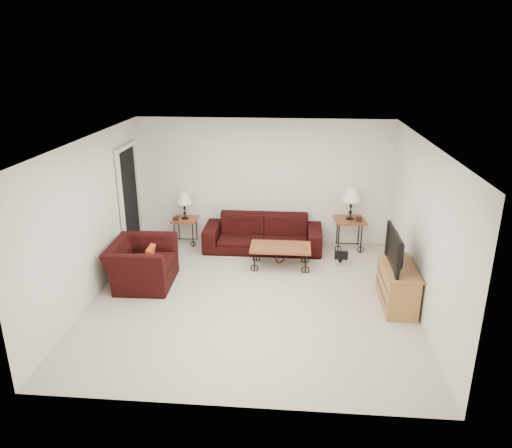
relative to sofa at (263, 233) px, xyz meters
The scene contains 20 objects.
ground 2.05m from the sofa, 90.67° to the right, with size 5.00×5.00×0.00m, color beige.
wall_back 1.03m from the sofa, 92.80° to the left, with size 5.00×0.02×2.50m, color white.
wall_front 4.61m from the sofa, 90.30° to the right, with size 5.00×0.02×2.50m, color white.
wall_left 3.36m from the sofa, 141.32° to the right, with size 0.02×5.00×2.50m, color white.
wall_right 3.32m from the sofa, 39.20° to the right, with size 0.02×5.00×2.50m, color white.
ceiling 2.96m from the sofa, 90.67° to the right, with size 5.00×5.00×0.00m, color white.
doorway 2.61m from the sofa, behind, with size 0.08×0.94×2.04m, color black.
sofa is the anchor object (origin of this frame).
side_table_left 1.60m from the sofa, behind, with size 0.49×0.49×0.53m, color brown.
side_table_right 1.70m from the sofa, ahead, with size 0.57×0.57×0.62m, color brown.
lamp_left 1.66m from the sofa, behind, with size 0.30×0.30×0.53m, color black, non-canonical shape.
lamp_right 1.80m from the sofa, ahead, with size 0.35×0.35×0.62m, color black, non-canonical shape.
photo_frame_left 1.75m from the sofa, behind, with size 0.11×0.01×0.09m, color black.
photo_frame_right 1.87m from the sofa, ahead, with size 0.12×0.02×0.10m, color black.
coffee_table 0.90m from the sofa, 65.16° to the right, with size 1.08×0.58×0.40m, color brown.
armchair 2.53m from the sofa, 138.69° to the right, with size 1.14×0.99×0.74m, color black.
throw_pillow 2.46m from the sofa, 135.50° to the right, with size 0.33×0.09×0.33m, color #BA4217.
tv_stand 3.00m from the sofa, 42.69° to the right, with size 0.45×1.09×0.65m, color #A8783E.
television 3.05m from the sofa, 42.95° to the right, with size 0.97×0.13×0.56m, color black.
backpack 1.57m from the sofa, 19.13° to the right, with size 0.37×0.28×0.48m, color black.
Camera 1 is at (0.64, -6.79, 3.71)m, focal length 33.86 mm.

